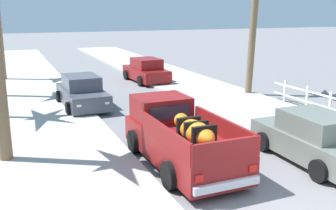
# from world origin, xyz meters

# --- Properties ---
(sidewalk_left) EXTENTS (4.63, 60.00, 0.12)m
(sidewalk_left) POSITION_xyz_m (-4.60, 12.00, 0.06)
(sidewalk_left) COLOR #B2AFA8
(sidewalk_left) RESTS_ON ground
(sidewalk_right) EXTENTS (4.63, 60.00, 0.12)m
(sidewalk_right) POSITION_xyz_m (4.60, 12.00, 0.06)
(sidewalk_right) COLOR #B2AFA8
(sidewalk_right) RESTS_ON ground
(curb_left) EXTENTS (0.16, 60.00, 0.10)m
(curb_left) POSITION_xyz_m (-3.69, 12.00, 0.05)
(curb_left) COLOR silver
(curb_left) RESTS_ON ground
(curb_right) EXTENTS (0.16, 60.00, 0.10)m
(curb_right) POSITION_xyz_m (3.69, 12.00, 0.05)
(curb_right) COLOR silver
(curb_right) RESTS_ON ground
(pickup_truck) EXTENTS (2.27, 5.23, 1.80)m
(pickup_truck) POSITION_xyz_m (-1.11, 4.34, 0.81)
(pickup_truck) COLOR maroon
(pickup_truck) RESTS_ON ground
(car_left_near) EXTENTS (2.09, 4.29, 1.54)m
(car_left_near) POSITION_xyz_m (2.76, 2.87, 0.71)
(car_left_near) COLOR slate
(car_left_near) RESTS_ON ground
(car_right_near) EXTENTS (2.13, 4.31, 1.54)m
(car_right_near) POSITION_xyz_m (-2.52, 12.54, 0.71)
(car_right_near) COLOR #474C56
(car_right_near) RESTS_ON ground
(car_left_mid) EXTENTS (2.18, 4.33, 1.54)m
(car_left_mid) POSITION_xyz_m (2.62, 17.91, 0.71)
(car_left_mid) COLOR maroon
(car_left_mid) RESTS_ON ground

